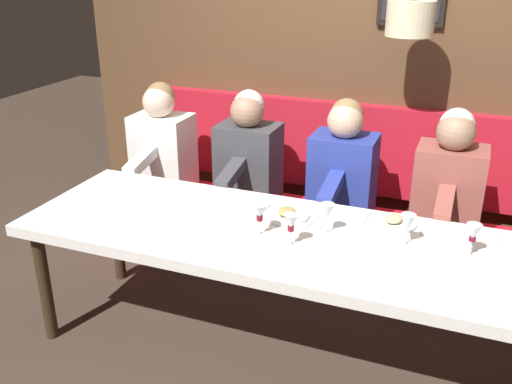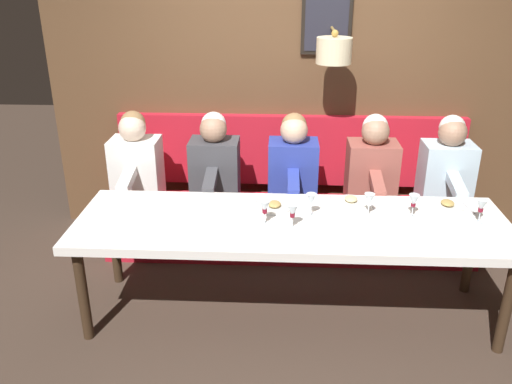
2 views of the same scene
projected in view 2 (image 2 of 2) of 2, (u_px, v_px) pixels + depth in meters
The scene contains 18 objects.
ground_plane at pixel (289, 312), 3.85m from camera, with size 12.00×12.00×0.00m, color #423328.
dining_table at pixel (292, 228), 3.58m from camera, with size 0.90×2.91×0.74m.
banquette_bench at pixel (289, 228), 4.58m from camera, with size 0.52×3.11×0.45m, color red.
back_wall_panel at pixel (292, 83), 4.65m from camera, with size 0.59×4.31×2.90m.
diner_nearest at pixel (447, 167), 4.28m from camera, with size 0.60×0.40×0.79m.
diner_near at pixel (372, 166), 4.31m from camera, with size 0.60×0.40×0.79m.
diner_middle at pixel (293, 165), 4.34m from camera, with size 0.60×0.40×0.79m.
diner_far at pixel (215, 163), 4.37m from camera, with size 0.60×0.40×0.79m.
diner_farthest at pixel (136, 162), 4.40m from camera, with size 0.60×0.40×0.79m.
place_setting_0 at pixel (447, 205), 3.74m from camera, with size 0.24×0.32×0.05m.
place_setting_1 at pixel (275, 206), 3.73m from camera, with size 0.24×0.32×0.05m.
place_setting_2 at pixel (351, 201), 3.81m from camera, with size 0.24×0.32×0.05m.
wine_glass_0 at pixel (265, 208), 3.46m from camera, with size 0.07×0.07×0.16m.
wine_glass_1 at pixel (311, 200), 3.57m from camera, with size 0.07×0.07×0.16m.
wine_glass_2 at pixel (481, 207), 3.48m from camera, with size 0.07×0.07×0.16m.
wine_glass_3 at pixel (292, 212), 3.41m from camera, with size 0.07×0.07×0.16m.
wine_glass_4 at pixel (369, 200), 3.57m from camera, with size 0.07×0.07×0.16m.
wine_glass_5 at pixel (414, 201), 3.56m from camera, with size 0.07×0.07×0.16m.
Camera 2 is at (-3.20, 0.08, 2.31)m, focal length 37.23 mm.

